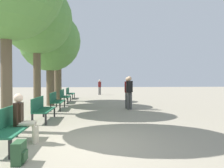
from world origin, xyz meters
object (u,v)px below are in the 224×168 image
(tree_row_3, at_px, (58,45))
(tree_row_2, at_px, (50,41))
(bench_row_2, at_px, (56,100))
(pedestrian_mid, at_px, (129,90))
(bench_row_0, at_px, (9,125))
(tree_row_1, at_px, (37,19))
(person_seated, at_px, (23,117))
(bench_row_1, at_px, (42,108))
(pedestrian_far, at_px, (100,86))
(backpack, at_px, (19,153))
(bench_row_3, at_px, (64,95))
(bench_row_4, at_px, (69,92))
(pedestrian_near, at_px, (128,91))

(tree_row_3, bearing_deg, tree_row_2, -90.00)
(bench_row_2, relative_size, tree_row_3, 0.31)
(tree_row_2, height_order, pedestrian_mid, tree_row_2)
(bench_row_0, distance_m, tree_row_2, 9.00)
(tree_row_1, bearing_deg, person_seated, -79.75)
(bench_row_0, xyz_separation_m, bench_row_2, (0.00, 6.52, 0.00))
(tree_row_1, bearing_deg, bench_row_1, -71.41)
(person_seated, distance_m, pedestrian_far, 17.26)
(pedestrian_mid, bearing_deg, backpack, -114.72)
(bench_row_3, height_order, bench_row_4, same)
(pedestrian_mid, height_order, pedestrian_far, pedestrian_mid)
(bench_row_3, bearing_deg, tree_row_2, -113.20)
(bench_row_0, xyz_separation_m, pedestrian_mid, (3.91, 6.06, 0.50))
(bench_row_0, height_order, backpack, bench_row_0)
(tree_row_2, height_order, pedestrian_far, tree_row_2)
(bench_row_3, bearing_deg, tree_row_3, 114.95)
(tree_row_2, xyz_separation_m, pedestrian_near, (4.51, -1.85, -2.94))
(bench_row_1, relative_size, tree_row_3, 0.31)
(bench_row_1, height_order, bench_row_4, same)
(bench_row_3, relative_size, pedestrian_mid, 1.01)
(bench_row_2, distance_m, pedestrian_near, 3.90)
(pedestrian_near, bearing_deg, backpack, -113.41)
(bench_row_0, height_order, tree_row_1, tree_row_1)
(backpack, xyz_separation_m, pedestrian_near, (3.27, 7.56, 0.79))
(bench_row_1, bearing_deg, person_seated, -85.27)
(tree_row_2, bearing_deg, bench_row_4, 82.35)
(bench_row_1, xyz_separation_m, bench_row_2, (0.00, 3.26, 0.00))
(bench_row_4, bearing_deg, tree_row_2, -97.65)
(person_seated, relative_size, pedestrian_near, 0.72)
(bench_row_0, distance_m, bench_row_4, 13.04)
(bench_row_4, bearing_deg, tree_row_3, -108.65)
(bench_row_0, bearing_deg, tree_row_1, 97.05)
(tree_row_3, bearing_deg, bench_row_4, 71.35)
(tree_row_2, xyz_separation_m, person_seated, (0.89, -8.04, -3.27))
(bench_row_1, height_order, tree_row_1, tree_row_1)
(bench_row_3, height_order, tree_row_1, tree_row_1)
(pedestrian_far, bearing_deg, tree_row_2, -109.91)
(person_seated, relative_size, backpack, 2.96)
(bench_row_0, height_order, bench_row_3, same)
(tree_row_3, distance_m, pedestrian_far, 7.74)
(tree_row_3, distance_m, person_seated, 11.49)
(bench_row_2, height_order, person_seated, person_seated)
(tree_row_3, bearing_deg, bench_row_3, -65.05)
(bench_row_4, distance_m, pedestrian_mid, 8.01)
(person_seated, relative_size, pedestrian_far, 0.79)
(tree_row_2, bearing_deg, pedestrian_far, 70.09)
(bench_row_4, height_order, pedestrian_far, pedestrian_far)
(tree_row_1, height_order, pedestrian_near, tree_row_1)
(backpack, height_order, pedestrian_mid, pedestrian_mid)
(tree_row_2, height_order, pedestrian_near, tree_row_2)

